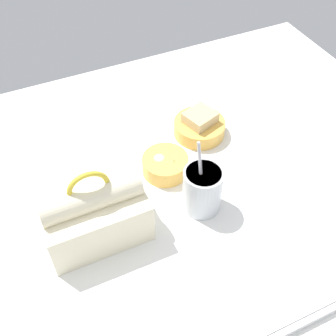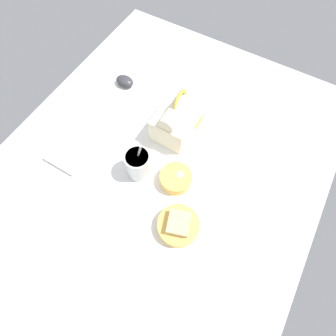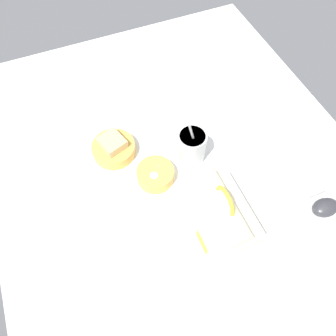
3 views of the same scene
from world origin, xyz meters
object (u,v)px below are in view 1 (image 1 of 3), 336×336
at_px(keyboard, 236,316).
at_px(bento_bowl_snacks, 165,165).
at_px(bento_bowl_sandwich, 199,126).
at_px(lunch_bag, 94,214).
at_px(soup_cup, 202,189).

distance_m(keyboard, bento_bowl_snacks, 0.38).
distance_m(keyboard, bento_bowl_sandwich, 0.50).
bearing_deg(bento_bowl_sandwich, keyboard, 70.21).
height_order(lunch_bag, bento_bowl_snacks, lunch_bag).
bearing_deg(bento_bowl_snacks, bento_bowl_sandwich, -147.60).
xyz_separation_m(lunch_bag, bento_bowl_sandwich, (-0.34, -0.19, -0.04)).
distance_m(soup_cup, bento_bowl_sandwich, 0.24).
distance_m(lunch_bag, bento_bowl_snacks, 0.23).
bearing_deg(bento_bowl_snacks, keyboard, 84.96).
height_order(lunch_bag, bento_bowl_sandwich, lunch_bag).
relative_size(keyboard, bento_bowl_sandwich, 3.02).
height_order(keyboard, bento_bowl_snacks, bento_bowl_snacks).
height_order(soup_cup, bento_bowl_sandwich, soup_cup).
distance_m(keyboard, lunch_bag, 0.33).
relative_size(soup_cup, bento_bowl_sandwich, 1.37).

